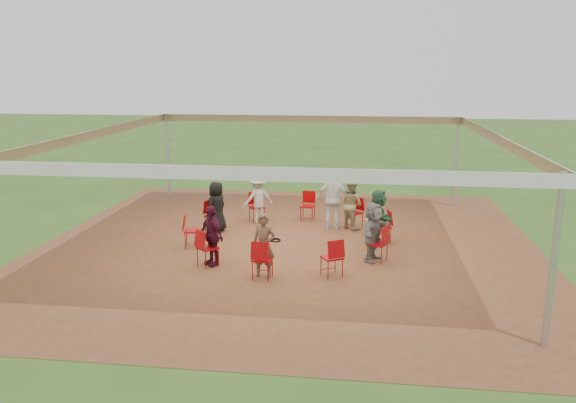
# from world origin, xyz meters

# --- Properties ---
(ground) EXTENTS (80.00, 80.00, 0.00)m
(ground) POSITION_xyz_m (0.00, 0.00, 0.00)
(ground) COLOR #335A1C
(ground) RESTS_ON ground
(dirt_patch) EXTENTS (13.00, 13.00, 0.00)m
(dirt_patch) POSITION_xyz_m (0.00, 0.00, 0.01)
(dirt_patch) COLOR brown
(dirt_patch) RESTS_ON ground
(tent) EXTENTS (10.33, 10.33, 3.00)m
(tent) POSITION_xyz_m (0.00, 0.00, 2.37)
(tent) COLOR #B2B2B7
(tent) RESTS_ON ground
(chair_0) EXTENTS (0.52, 0.50, 0.90)m
(chair_0) POSITION_xyz_m (2.47, 0.52, 0.45)
(chair_0) COLOR #A00407
(chair_0) RESTS_ON ground
(chair_1) EXTENTS (0.61, 0.61, 0.90)m
(chair_1) POSITION_xyz_m (1.69, 1.87, 0.45)
(chair_1) COLOR #A00407
(chair_1) RESTS_ON ground
(chair_2) EXTENTS (0.46, 0.48, 0.90)m
(chair_2) POSITION_xyz_m (0.27, 2.51, 0.45)
(chair_2) COLOR #A00407
(chair_2) RESTS_ON ground
(chair_3) EXTENTS (0.58, 0.59, 0.90)m
(chair_3) POSITION_xyz_m (-1.26, 2.19, 0.45)
(chair_3) COLOR #A00407
(chair_3) RESTS_ON ground
(chair_4) EXTENTS (0.57, 0.56, 0.90)m
(chair_4) POSITION_xyz_m (-2.30, 1.03, 0.45)
(chair_4) COLOR #A00407
(chair_4) RESTS_ON ground
(chair_5) EXTENTS (0.52, 0.50, 0.90)m
(chair_5) POSITION_xyz_m (-2.47, -0.52, 0.45)
(chair_5) COLOR #A00407
(chair_5) RESTS_ON ground
(chair_6) EXTENTS (0.61, 0.61, 0.90)m
(chair_6) POSITION_xyz_m (-1.69, -1.87, 0.45)
(chair_6) COLOR #A00407
(chair_6) RESTS_ON ground
(chair_7) EXTENTS (0.46, 0.48, 0.90)m
(chair_7) POSITION_xyz_m (-0.27, -2.51, 0.45)
(chair_7) COLOR #A00407
(chair_7) RESTS_ON ground
(chair_8) EXTENTS (0.58, 0.59, 0.90)m
(chair_8) POSITION_xyz_m (1.26, -2.19, 0.45)
(chair_8) COLOR #A00407
(chair_8) RESTS_ON ground
(chair_9) EXTENTS (0.57, 0.56, 0.90)m
(chair_9) POSITION_xyz_m (2.30, -1.03, 0.45)
(chair_9) COLOR #A00407
(chair_9) RESTS_ON ground
(person_seated_0) EXTENTS (0.77, 1.43, 1.46)m
(person_seated_0) POSITION_xyz_m (2.35, 0.50, 0.73)
(person_seated_0) COLOR #274C34
(person_seated_0) RESTS_ON ground
(person_seated_1) EXTENTS (0.80, 0.78, 1.46)m
(person_seated_1) POSITION_xyz_m (1.61, 1.78, 0.73)
(person_seated_1) COLOR #958858
(person_seated_1) RESTS_ON ground
(person_seated_2) EXTENTS (1.05, 0.87, 1.46)m
(person_seated_2) POSITION_xyz_m (-1.20, 2.08, 0.73)
(person_seated_2) COLOR #B2AB9E
(person_seated_2) RESTS_ON ground
(person_seated_3) EXTENTS (0.65, 0.81, 1.46)m
(person_seated_3) POSITION_xyz_m (-2.19, 0.98, 0.73)
(person_seated_3) COLOR black
(person_seated_3) RESTS_ON ground
(person_seated_4) EXTENTS (0.93, 0.90, 1.46)m
(person_seated_4) POSITION_xyz_m (-1.61, -1.78, 0.73)
(person_seated_4) COLOR #431023
(person_seated_4) RESTS_ON ground
(person_seated_5) EXTENTS (0.57, 0.40, 1.46)m
(person_seated_5) POSITION_xyz_m (-0.25, -2.39, 0.73)
(person_seated_5) COLOR brown
(person_seated_5) RESTS_ON ground
(person_seated_6) EXTENTS (1.01, 1.44, 1.46)m
(person_seated_6) POSITION_xyz_m (2.19, -0.98, 0.73)
(person_seated_6) COLOR slate
(person_seated_6) RESTS_ON ground
(standing_person) EXTENTS (1.04, 0.55, 1.75)m
(standing_person) POSITION_xyz_m (1.09, 1.70, 0.88)
(standing_person) COLOR silver
(standing_person) RESTS_ON ground
(cable_coil) EXTENTS (0.34, 0.34, 0.03)m
(cable_coil) POSITION_xyz_m (-0.40, 0.29, 0.02)
(cable_coil) COLOR black
(cable_coil) RESTS_ON ground
(laptop) EXTENTS (0.33, 0.38, 0.23)m
(laptop) POSITION_xyz_m (2.19, 0.46, 0.69)
(laptop) COLOR #B7B7BC
(laptop) RESTS_ON ground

